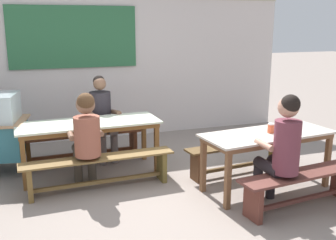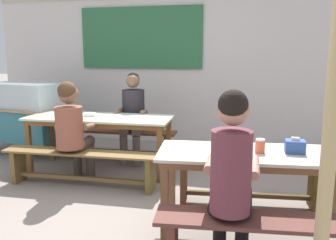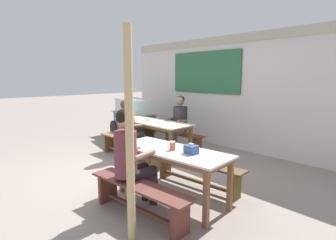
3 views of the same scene
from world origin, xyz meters
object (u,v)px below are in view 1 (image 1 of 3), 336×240
dining_table_near (268,139)px  bench_far_front (99,168)px  dining_table_far (89,127)px  bench_near_front (301,184)px  soup_bowl (78,121)px  person_left_back_turned (86,134)px  tissue_box (287,125)px  condiment_jar (271,128)px  person_center_facing (102,114)px  bench_far_back (83,141)px  bench_near_back (238,153)px  person_near_front (282,146)px

dining_table_near → bench_far_front: dining_table_near is taller
dining_table_far → bench_near_front: bearing=-42.3°
soup_bowl → bench_far_front: bearing=-75.3°
person_left_back_turned → tissue_box: person_left_back_turned is taller
dining_table_far → condiment_jar: 2.39m
bench_near_front → condiment_jar: size_ratio=13.10×
bench_near_front → person_center_facing: (-1.78, 2.41, 0.42)m
dining_table_near → tissue_box: tissue_box is taller
dining_table_near → person_center_facing: (-1.72, 1.82, 0.06)m
bench_far_front → tissue_box: size_ratio=12.04×
dining_table_near → condiment_jar: (0.03, -0.01, 0.14)m
bench_far_back → person_center_facing: 0.51m
person_center_facing → tissue_box: person_center_facing is taller
dining_table_far → person_left_back_turned: bearing=-101.3°
dining_table_far → person_center_facing: (0.27, 0.55, 0.05)m
person_center_facing → dining_table_far: bearing=-116.3°
dining_table_near → bench_near_front: bearing=-83.9°
dining_table_far → condiment_jar: (2.02, -1.28, 0.13)m
bench_near_front → soup_bowl: size_ratio=10.02×
bench_far_back → bench_far_front: same height
dining_table_near → person_center_facing: person_center_facing is taller
person_left_back_turned → person_center_facing: (0.38, 1.09, -0.00)m
bench_far_back → bench_near_back: (1.95, -1.27, -0.01)m
dining_table_far → soup_bowl: size_ratio=12.42×
dining_table_far → bench_near_front: 2.80m
dining_table_far → bench_far_back: dining_table_far is taller
bench_far_front → condiment_jar: 2.17m
bench_near_front → bench_far_front: bearing=148.1°
person_left_back_turned → condiment_jar: 2.25m
bench_near_back → dining_table_far: bearing=160.8°
bench_near_front → tissue_box: bearing=69.0°
tissue_box → person_center_facing: bearing=138.9°
person_left_back_turned → tissue_box: size_ratio=7.83×
tissue_box → condiment_jar: size_ratio=1.34×
bench_far_front → bench_near_front: (2.03, -1.26, 0.00)m
bench_far_back → bench_near_back: size_ratio=1.16×
person_near_front → person_left_back_turned: person_near_front is taller
bench_near_back → person_center_facing: (-1.65, 1.22, 0.43)m
condiment_jar → dining_table_near: bearing=156.8°
person_left_back_turned → soup_bowl: person_left_back_turned is taller
person_left_back_turned → person_center_facing: size_ratio=0.97×
bench_far_back → bench_far_front: 1.20m
bench_near_front → person_near_front: 0.51m
bench_near_front → person_near_front: (-0.24, 0.05, 0.45)m
dining_table_near → person_left_back_turned: bearing=160.8°
dining_table_near → bench_near_front: dining_table_near is taller
person_center_facing → condiment_jar: 2.53m
bench_far_front → dining_table_far: bearing=92.1°
dining_table_far → person_center_facing: size_ratio=1.50×
bench_far_front → person_left_back_turned: bearing=155.3°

